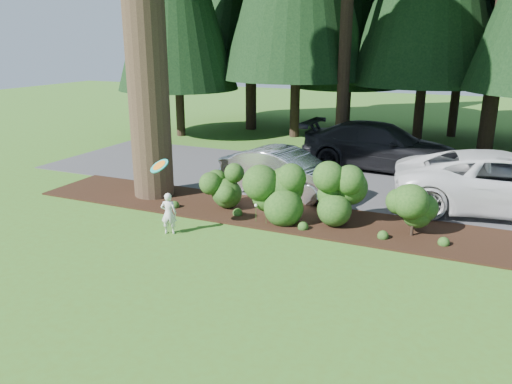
% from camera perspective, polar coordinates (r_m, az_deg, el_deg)
% --- Properties ---
extents(ground, '(80.00, 80.00, 0.00)m').
position_cam_1_polar(ground, '(11.36, -2.18, -7.93)').
color(ground, '#3F641C').
rests_on(ground, ground).
extents(mulch_bed, '(16.00, 2.50, 0.05)m').
position_cam_1_polar(mulch_bed, '(14.12, 3.63, -2.75)').
color(mulch_bed, black).
rests_on(mulch_bed, ground).
extents(driveway, '(22.00, 6.00, 0.03)m').
position_cam_1_polar(driveway, '(17.99, 8.37, 1.42)').
color(driveway, '#38383A').
rests_on(driveway, ground).
extents(shrub_row, '(6.53, 1.60, 1.61)m').
position_cam_1_polar(shrub_row, '(13.54, 6.57, -0.21)').
color(shrub_row, '#1A4013').
rests_on(shrub_row, ground).
extents(lily_cluster, '(0.69, 0.09, 0.57)m').
position_cam_1_polar(lily_cluster, '(13.32, 1.17, -1.80)').
color(lily_cluster, '#1A4013').
rests_on(lily_cluster, ground).
extents(car_silver_wagon, '(4.56, 2.29, 1.43)m').
position_cam_1_polar(car_silver_wagon, '(16.01, 3.38, 2.34)').
color(car_silver_wagon, silver).
rests_on(car_silver_wagon, driveway).
extents(car_white_suv, '(6.54, 3.79, 1.71)m').
position_cam_1_polar(car_white_suv, '(15.85, 26.72, 0.89)').
color(car_white_suv, silver).
rests_on(car_white_suv, driveway).
extents(car_dark_suv, '(6.13, 2.74, 1.75)m').
position_cam_1_polar(car_dark_suv, '(19.69, 14.10, 5.09)').
color(car_dark_suv, black).
rests_on(car_dark_suv, driveway).
extents(child, '(0.47, 0.39, 1.10)m').
position_cam_1_polar(child, '(12.92, -9.95, -2.42)').
color(child, silver).
rests_on(child, ground).
extents(frisbee, '(0.56, 0.46, 0.40)m').
position_cam_1_polar(frisbee, '(12.58, -11.00, 2.95)').
color(frisbee, teal).
rests_on(frisbee, ground).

